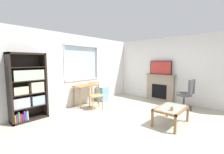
{
  "coord_description": "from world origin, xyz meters",
  "views": [
    {
      "loc": [
        -3.27,
        -2.11,
        1.59
      ],
      "look_at": [
        -0.12,
        0.76,
        1.14
      ],
      "focal_mm": 23.74,
      "sensor_mm": 36.0,
      "label": 1
    }
  ],
  "objects_px": {
    "fireplace": "(160,87)",
    "coffee_table": "(171,110)",
    "desk_under_window": "(86,88)",
    "office_chair": "(187,93)",
    "bookshelf": "(28,88)",
    "tv": "(161,68)",
    "wooden_chair": "(96,95)",
    "plastic_drawer_unit": "(102,94)",
    "sippy_cup": "(172,109)"
  },
  "relations": [
    {
      "from": "plastic_drawer_unit",
      "to": "sippy_cup",
      "type": "relative_size",
      "value": 6.3
    },
    {
      "from": "plastic_drawer_unit",
      "to": "sippy_cup",
      "type": "bearing_deg",
      "value": -101.69
    },
    {
      "from": "fireplace",
      "to": "coffee_table",
      "type": "distance_m",
      "value": 2.37
    },
    {
      "from": "desk_under_window",
      "to": "plastic_drawer_unit",
      "type": "height_order",
      "value": "desk_under_window"
    },
    {
      "from": "wooden_chair",
      "to": "bookshelf",
      "type": "bearing_deg",
      "value": 161.42
    },
    {
      "from": "fireplace",
      "to": "wooden_chair",
      "type": "bearing_deg",
      "value": 155.36
    },
    {
      "from": "bookshelf",
      "to": "plastic_drawer_unit",
      "type": "distance_m",
      "value": 2.77
    },
    {
      "from": "wooden_chair",
      "to": "coffee_table",
      "type": "distance_m",
      "value": 2.39
    },
    {
      "from": "sippy_cup",
      "to": "wooden_chair",
      "type": "bearing_deg",
      "value": 95.2
    },
    {
      "from": "wooden_chair",
      "to": "office_chair",
      "type": "bearing_deg",
      "value": -48.42
    },
    {
      "from": "desk_under_window",
      "to": "fireplace",
      "type": "xyz_separation_m",
      "value": [
        2.46,
        -1.65,
        -0.09
      ]
    },
    {
      "from": "plastic_drawer_unit",
      "to": "coffee_table",
      "type": "bearing_deg",
      "value": -97.72
    },
    {
      "from": "coffee_table",
      "to": "fireplace",
      "type": "bearing_deg",
      "value": 30.88
    },
    {
      "from": "fireplace",
      "to": "coffee_table",
      "type": "relative_size",
      "value": 1.24
    },
    {
      "from": "desk_under_window",
      "to": "sippy_cup",
      "type": "bearing_deg",
      "value": -86.05
    },
    {
      "from": "sippy_cup",
      "to": "office_chair",
      "type": "bearing_deg",
      "value": 5.58
    },
    {
      "from": "bookshelf",
      "to": "coffee_table",
      "type": "xyz_separation_m",
      "value": [
        2.31,
        -2.97,
        -0.5
      ]
    },
    {
      "from": "fireplace",
      "to": "sippy_cup",
      "type": "bearing_deg",
      "value": -149.8
    },
    {
      "from": "fireplace",
      "to": "office_chair",
      "type": "distance_m",
      "value": 1.23
    },
    {
      "from": "plastic_drawer_unit",
      "to": "fireplace",
      "type": "height_order",
      "value": "fireplace"
    },
    {
      "from": "bookshelf",
      "to": "desk_under_window",
      "type": "xyz_separation_m",
      "value": [
        1.88,
        -0.11,
        -0.25
      ]
    },
    {
      "from": "desk_under_window",
      "to": "coffee_table",
      "type": "bearing_deg",
      "value": -81.39
    },
    {
      "from": "bookshelf",
      "to": "desk_under_window",
      "type": "relative_size",
      "value": 1.98
    },
    {
      "from": "wooden_chair",
      "to": "desk_under_window",
      "type": "bearing_deg",
      "value": 88.01
    },
    {
      "from": "desk_under_window",
      "to": "office_chair",
      "type": "distance_m",
      "value": 3.43
    },
    {
      "from": "plastic_drawer_unit",
      "to": "coffee_table",
      "type": "distance_m",
      "value": 2.94
    },
    {
      "from": "bookshelf",
      "to": "sippy_cup",
      "type": "xyz_separation_m",
      "value": [
        2.08,
        -3.07,
        -0.39
      ]
    },
    {
      "from": "fireplace",
      "to": "sippy_cup",
      "type": "height_order",
      "value": "fireplace"
    },
    {
      "from": "office_chair",
      "to": "coffee_table",
      "type": "distance_m",
      "value": 1.58
    },
    {
      "from": "wooden_chair",
      "to": "coffee_table",
      "type": "xyz_separation_m",
      "value": [
        0.45,
        -2.35,
        -0.09
      ]
    },
    {
      "from": "plastic_drawer_unit",
      "to": "sippy_cup",
      "type": "height_order",
      "value": "plastic_drawer_unit"
    },
    {
      "from": "fireplace",
      "to": "office_chair",
      "type": "bearing_deg",
      "value": -112.03
    },
    {
      "from": "fireplace",
      "to": "plastic_drawer_unit",
      "type": "bearing_deg",
      "value": 133.77
    },
    {
      "from": "bookshelf",
      "to": "wooden_chair",
      "type": "xyz_separation_m",
      "value": [
        1.86,
        -0.62,
        -0.4
      ]
    },
    {
      "from": "bookshelf",
      "to": "office_chair",
      "type": "distance_m",
      "value": 4.85
    },
    {
      "from": "plastic_drawer_unit",
      "to": "wooden_chair",
      "type": "bearing_deg",
      "value": -146.23
    },
    {
      "from": "office_chair",
      "to": "wooden_chair",
      "type": "bearing_deg",
      "value": 131.58
    },
    {
      "from": "plastic_drawer_unit",
      "to": "tv",
      "type": "distance_m",
      "value": 2.57
    },
    {
      "from": "wooden_chair",
      "to": "sippy_cup",
      "type": "bearing_deg",
      "value": -84.8
    },
    {
      "from": "desk_under_window",
      "to": "tv",
      "type": "distance_m",
      "value": 3.03
    },
    {
      "from": "wooden_chair",
      "to": "tv",
      "type": "relative_size",
      "value": 1.02
    },
    {
      "from": "wooden_chair",
      "to": "fireplace",
      "type": "bearing_deg",
      "value": -24.64
    },
    {
      "from": "coffee_table",
      "to": "sippy_cup",
      "type": "relative_size",
      "value": 10.79
    },
    {
      "from": "bookshelf",
      "to": "tv",
      "type": "xyz_separation_m",
      "value": [
        4.32,
        -1.76,
        0.47
      ]
    },
    {
      "from": "plastic_drawer_unit",
      "to": "desk_under_window",
      "type": "bearing_deg",
      "value": -176.55
    },
    {
      "from": "desk_under_window",
      "to": "office_chair",
      "type": "relative_size",
      "value": 0.91
    },
    {
      "from": "coffee_table",
      "to": "office_chair",
      "type": "bearing_deg",
      "value": 2.71
    },
    {
      "from": "fireplace",
      "to": "coffee_table",
      "type": "bearing_deg",
      "value": -149.12
    },
    {
      "from": "fireplace",
      "to": "coffee_table",
      "type": "xyz_separation_m",
      "value": [
        -2.03,
        -1.21,
        -0.16
      ]
    },
    {
      "from": "wooden_chair",
      "to": "office_chair",
      "type": "relative_size",
      "value": 0.9
    }
  ]
}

